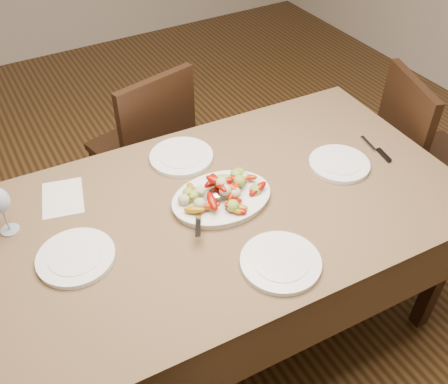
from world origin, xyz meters
TOP-DOWN VIEW (x-y plane):
  - floor at (0.00, 0.00)m, footprint 6.00×6.00m
  - dining_table at (-0.13, -0.20)m, footprint 1.89×1.12m
  - chair_far at (-0.14, 0.67)m, footprint 0.50×0.50m
  - chair_right at (1.08, -0.17)m, footprint 0.53×0.53m
  - serving_platter at (-0.13, -0.19)m, footprint 0.39×0.29m
  - roasted_vegetables at (-0.13, -0.19)m, footprint 0.32×0.22m
  - serving_spoon at (-0.20, -0.22)m, footprint 0.27×0.19m
  - plate_left at (-0.70, -0.19)m, footprint 0.26×0.26m
  - plate_right at (0.39, -0.23)m, footprint 0.25×0.25m
  - plate_far at (-0.15, 0.13)m, footprint 0.26×0.26m
  - plate_near at (-0.12, -0.55)m, footprint 0.27×0.27m
  - wine_glass at (-0.86, 0.06)m, footprint 0.08×0.08m
  - menu_card at (-0.65, 0.13)m, footprint 0.20×0.24m
  - table_knife at (0.59, -0.24)m, footprint 0.05×0.20m

SIDE VIEW (x-z plane):
  - floor at x=0.00m, z-range 0.00..0.00m
  - dining_table at x=-0.13m, z-range 0.00..0.76m
  - chair_far at x=-0.14m, z-range 0.00..0.95m
  - chair_right at x=1.08m, z-range 0.00..0.95m
  - menu_card at x=-0.65m, z-range 0.76..0.76m
  - table_knife at x=0.59m, z-range 0.76..0.77m
  - plate_left at x=-0.70m, z-range 0.76..0.78m
  - plate_right at x=0.39m, z-range 0.76..0.78m
  - plate_far at x=-0.15m, z-range 0.76..0.78m
  - plate_near at x=-0.12m, z-range 0.76..0.78m
  - serving_platter at x=-0.13m, z-range 0.76..0.78m
  - serving_spoon at x=-0.20m, z-range 0.79..0.82m
  - roasted_vegetables at x=-0.13m, z-range 0.78..0.87m
  - wine_glass at x=-0.86m, z-range 0.76..0.96m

